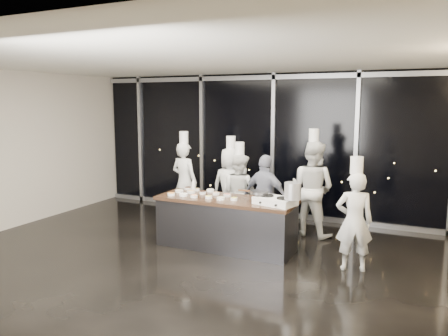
% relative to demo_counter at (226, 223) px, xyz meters
% --- Properties ---
extents(ground, '(9.00, 9.00, 0.00)m').
position_rel_demo_counter_xyz_m(ground, '(0.00, -0.90, -0.45)').
color(ground, black).
rests_on(ground, ground).
extents(room_shell, '(9.02, 7.02, 3.21)m').
position_rel_demo_counter_xyz_m(room_shell, '(0.18, -0.90, 1.79)').
color(room_shell, '#BDB3A2').
rests_on(room_shell, ground).
extents(window_wall, '(8.90, 0.11, 3.20)m').
position_rel_demo_counter_xyz_m(window_wall, '(0.00, 2.53, 1.14)').
color(window_wall, black).
rests_on(window_wall, ground).
extents(demo_counter, '(2.46, 0.86, 0.90)m').
position_rel_demo_counter_xyz_m(demo_counter, '(0.00, 0.00, 0.00)').
color(demo_counter, '#323237').
rests_on(demo_counter, ground).
extents(stove, '(0.73, 0.56, 0.14)m').
position_rel_demo_counter_xyz_m(stove, '(0.93, -0.09, 0.51)').
color(stove, white).
rests_on(stove, demo_counter).
extents(frying_pan, '(0.55, 0.37, 0.05)m').
position_rel_demo_counter_xyz_m(frying_pan, '(0.61, -0.03, 0.61)').
color(frying_pan, gray).
rests_on(frying_pan, stove).
extents(stock_pot, '(0.32, 0.32, 0.26)m').
position_rel_demo_counter_xyz_m(stock_pot, '(1.25, -0.18, 0.72)').
color(stock_pot, silver).
rests_on(stock_pot, stove).
extents(prep_bowls, '(1.33, 0.74, 0.05)m').
position_rel_demo_counter_xyz_m(prep_bowls, '(-0.55, 0.06, 0.47)').
color(prep_bowls, white).
rests_on(prep_bowls, demo_counter).
extents(squeeze_bottle, '(0.07, 0.07, 0.24)m').
position_rel_demo_counter_xyz_m(squeeze_bottle, '(-0.79, 0.25, 0.56)').
color(squeeze_bottle, white).
rests_on(squeeze_bottle, demo_counter).
extents(chef_far_left, '(0.69, 0.51, 1.95)m').
position_rel_demo_counter_xyz_m(chef_far_left, '(-1.56, 1.24, 0.43)').
color(chef_far_left, silver).
rests_on(chef_far_left, ground).
extents(chef_left, '(0.84, 0.58, 1.88)m').
position_rel_demo_counter_xyz_m(chef_left, '(-0.49, 1.30, 0.38)').
color(chef_left, silver).
rests_on(chef_left, ground).
extents(chef_center, '(0.88, 0.77, 1.79)m').
position_rel_demo_counter_xyz_m(chef_center, '(-0.20, 1.05, 0.34)').
color(chef_center, silver).
rests_on(chef_center, ground).
extents(guest, '(1.00, 0.58, 1.59)m').
position_rel_demo_counter_xyz_m(guest, '(0.43, 0.84, 0.34)').
color(guest, '#161E3C').
rests_on(guest, ground).
extents(chef_right, '(1.05, 0.91, 2.07)m').
position_rel_demo_counter_xyz_m(chef_right, '(1.18, 1.40, 0.47)').
color(chef_right, silver).
rests_on(chef_right, ground).
extents(chef_side, '(0.64, 0.52, 1.76)m').
position_rel_demo_counter_xyz_m(chef_side, '(2.20, -0.10, 0.34)').
color(chef_side, silver).
rests_on(chef_side, ground).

